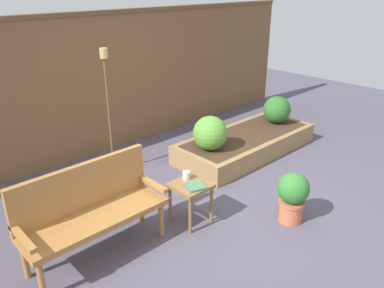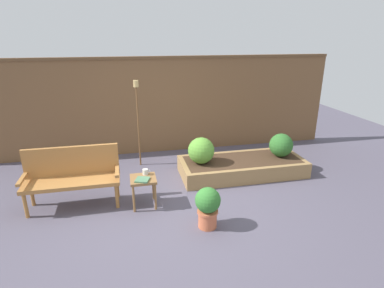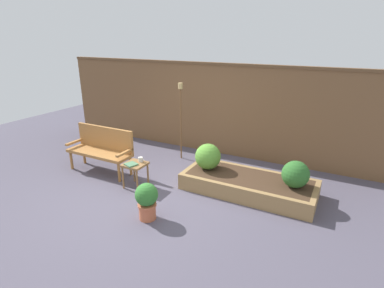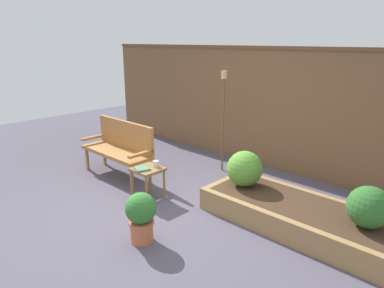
{
  "view_description": "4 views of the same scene",
  "coord_description": "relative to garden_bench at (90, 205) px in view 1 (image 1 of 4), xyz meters",
  "views": [
    {
      "loc": [
        -2.96,
        -2.56,
        2.58
      ],
      "look_at": [
        0.17,
        0.76,
        0.61
      ],
      "focal_mm": 35.99,
      "sensor_mm": 36.0,
      "label": 1
    },
    {
      "loc": [
        -0.59,
        -4.25,
        2.58
      ],
      "look_at": [
        0.48,
        0.63,
        0.82
      ],
      "focal_mm": 28.84,
      "sensor_mm": 36.0,
      "label": 2
    },
    {
      "loc": [
        3.0,
        -3.98,
        2.73
      ],
      "look_at": [
        0.38,
        0.98,
        0.74
      ],
      "focal_mm": 28.6,
      "sensor_mm": 36.0,
      "label": 3
    },
    {
      "loc": [
        3.33,
        -2.81,
        2.26
      ],
      "look_at": [
        -0.15,
        0.83,
        0.75
      ],
      "focal_mm": 32.69,
      "sensor_mm": 36.0,
      "label": 4
    }
  ],
  "objects": [
    {
      "name": "ground_plane",
      "position": [
        1.48,
        -0.46,
        -0.54
      ],
      "size": [
        14.0,
        14.0,
        0.0
      ],
      "primitive_type": "plane",
      "color": "#514C5B"
    },
    {
      "name": "fence_back",
      "position": [
        1.48,
        2.14,
        0.55
      ],
      "size": [
        8.4,
        0.14,
        2.16
      ],
      "color": "brown",
      "rests_on": "ground_plane"
    },
    {
      "name": "garden_bench",
      "position": [
        0.0,
        0.0,
        0.0
      ],
      "size": [
        1.44,
        0.48,
        0.94
      ],
      "color": "#A87038",
      "rests_on": "ground_plane"
    },
    {
      "name": "side_table",
      "position": [
        1.08,
        -0.29,
        -0.15
      ],
      "size": [
        0.4,
        0.4,
        0.48
      ],
      "color": "olive",
      "rests_on": "ground_plane"
    },
    {
      "name": "cup_on_table",
      "position": [
        1.13,
        -0.17,
        -0.02
      ],
      "size": [
        0.12,
        0.09,
        0.09
      ],
      "color": "silver",
      "rests_on": "side_table"
    },
    {
      "name": "book_on_table",
      "position": [
        1.06,
        -0.38,
        -0.05
      ],
      "size": [
        0.25,
        0.25,
        0.03
      ],
      "primitive_type": "cube",
      "rotation": [
        0.0,
        0.0,
        -0.33
      ],
      "color": "#4C7A56",
      "rests_on": "side_table"
    },
    {
      "name": "potted_boxwood",
      "position": [
        1.91,
        -1.08,
        -0.2
      ],
      "size": [
        0.36,
        0.36,
        0.61
      ],
      "color": "#C66642",
      "rests_on": "ground_plane"
    },
    {
      "name": "raised_planter_bed",
      "position": [
        3.04,
        0.5,
        -0.39
      ],
      "size": [
        2.4,
        1.0,
        0.3
      ],
      "color": "#997547",
      "rests_on": "ground_plane"
    },
    {
      "name": "shrub_near_bench",
      "position": [
        2.21,
        0.51,
        0.0
      ],
      "size": [
        0.5,
        0.5,
        0.5
      ],
      "color": "brown",
      "rests_on": "raised_planter_bed"
    },
    {
      "name": "shrub_far_corner",
      "position": [
        3.84,
        0.51,
        -0.01
      ],
      "size": [
        0.46,
        0.46,
        0.46
      ],
      "color": "brown",
      "rests_on": "raised_planter_bed"
    },
    {
      "name": "tiki_torch",
      "position": [
        1.12,
        1.38,
        0.66
      ],
      "size": [
        0.1,
        0.1,
        1.76
      ],
      "color": "brown",
      "rests_on": "ground_plane"
    }
  ]
}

